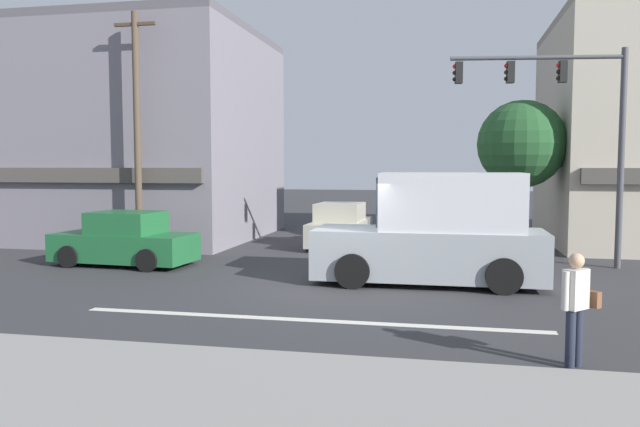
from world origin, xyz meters
TOP-DOWN VIEW (x-y plane):
  - ground_plane at (0.00, 0.00)m, footprint 120.00×120.00m
  - lane_marking_stripe at (0.00, -3.50)m, footprint 9.00×0.24m
  - sidewalk_curb at (0.00, -8.50)m, footprint 40.00×5.00m
  - building_left_block at (-10.26, 8.78)m, footprint 10.62×9.24m
  - street_tree at (5.00, 7.44)m, footprint 2.98×2.98m
  - utility_pole_near_left at (-7.24, 3.72)m, footprint 1.40×0.22m
  - traffic_light_mast at (6.05, 3.99)m, footprint 4.85×0.83m
  - sedan_parked_curbside at (-1.22, 7.28)m, footprint 1.98×4.15m
  - box_truck_crossing_center at (2.33, 0.70)m, footprint 5.61×2.25m
  - sedan_approaching_near at (-6.69, 1.79)m, footprint 4.21×2.11m
  - pedestrian_foreground_with_bag at (4.43, -5.39)m, footprint 0.60×0.56m

SIDE VIEW (x-z plane):
  - ground_plane at x=0.00m, z-range 0.00..0.00m
  - lane_marking_stripe at x=0.00m, z-range 0.00..0.01m
  - sidewalk_curb at x=0.00m, z-range 0.00..0.16m
  - sedan_parked_curbside at x=-1.22m, z-range -0.08..1.50m
  - sedan_approaching_near at x=-6.69m, z-range -0.08..1.50m
  - pedestrian_foreground_with_bag at x=4.43m, z-range 0.12..1.79m
  - box_truck_crossing_center at x=2.33m, z-range -0.12..2.63m
  - street_tree at x=5.00m, z-range 1.06..6.20m
  - utility_pole_near_left at x=-7.24m, z-range 0.15..7.95m
  - building_left_block at x=-10.26m, z-range 0.00..8.28m
  - traffic_light_mast at x=6.05m, z-range 1.20..7.40m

